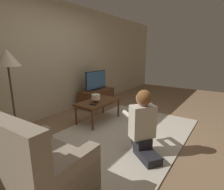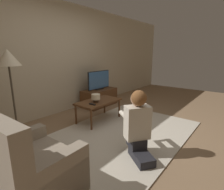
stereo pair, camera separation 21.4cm
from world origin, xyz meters
TOP-DOWN VIEW (x-y plane):
  - ground_plane at (0.00, 0.00)m, footprint 10.00×10.00m
  - wall_back at (0.00, 1.93)m, footprint 10.00×0.06m
  - rug at (0.00, 0.00)m, footprint 2.82×2.00m
  - tv_stand at (1.03, 1.53)m, footprint 1.00×0.49m
  - tv at (1.03, 1.53)m, footprint 0.80×0.08m
  - coffee_table at (0.17, 0.76)m, footprint 0.97×0.52m
  - floor_lamp at (-1.27, 1.34)m, footprint 0.38×0.38m
  - armchair at (-1.75, -0.07)m, footprint 0.75×0.91m
  - person_kneeling at (-0.45, -0.56)m, footprint 0.65×0.78m
  - table_lamp at (0.06, 0.73)m, footprint 0.18×0.18m
  - remote at (-0.11, 0.66)m, footprint 0.04×0.15m

SIDE VIEW (x-z plane):
  - ground_plane at x=0.00m, z-range 0.00..0.00m
  - rug at x=0.00m, z-range 0.00..0.02m
  - tv_stand at x=1.03m, z-range 0.00..0.46m
  - armchair at x=-1.75m, z-range -0.16..0.76m
  - coffee_table at x=0.17m, z-range 0.18..0.63m
  - remote at x=-0.11m, z-range 0.45..0.47m
  - person_kneeling at x=-0.45m, z-range 0.03..0.97m
  - table_lamp at x=0.06m, z-range 0.47..0.64m
  - tv at x=1.03m, z-range 0.46..0.97m
  - floor_lamp at x=-1.27m, z-range 0.52..2.02m
  - wall_back at x=0.00m, z-range 0.00..2.60m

